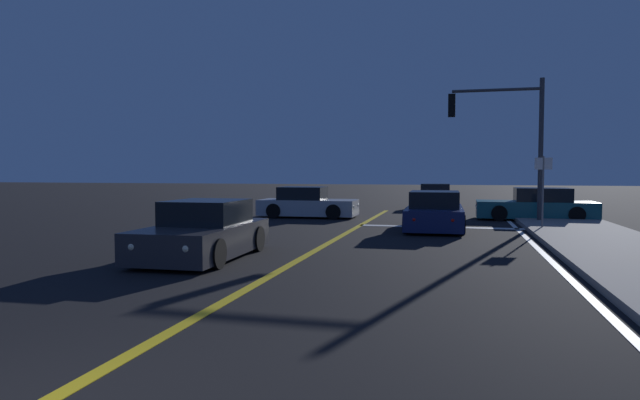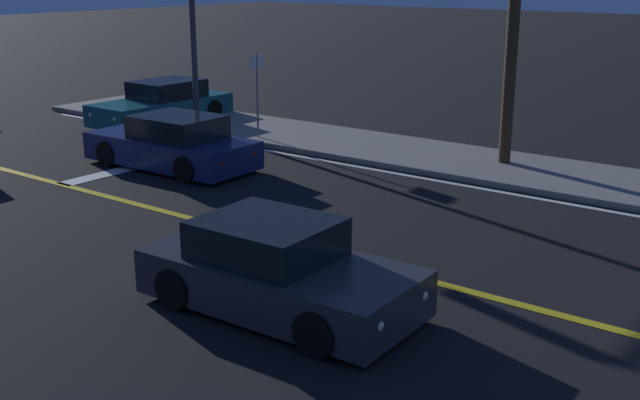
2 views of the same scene
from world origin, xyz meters
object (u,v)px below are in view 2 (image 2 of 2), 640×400
at_px(car_distant_tail_charcoal, 277,271).
at_px(street_sign_corner, 257,83).
at_px(car_parked_curb_navy, 173,145).
at_px(car_lead_oncoming_teal, 163,104).
at_px(traffic_signal_near_right, 160,8).

distance_m(car_distant_tail_charcoal, street_sign_corner, 11.72).
xyz_separation_m(car_distant_tail_charcoal, car_parked_curb_navy, (5.01, 7.62, 0.00)).
distance_m(car_lead_oncoming_teal, car_parked_curb_navy, 6.20).
bearing_deg(traffic_signal_near_right, street_sign_corner, 109.23).
height_order(traffic_signal_near_right, street_sign_corner, traffic_signal_near_right).
bearing_deg(car_lead_oncoming_teal, street_sign_corner, 175.54).
height_order(car_distant_tail_charcoal, car_lead_oncoming_teal, same).
bearing_deg(street_sign_corner, car_distant_tail_charcoal, -137.21).
distance_m(car_distant_tail_charcoal, car_parked_curb_navy, 9.12).
relative_size(car_distant_tail_charcoal, car_lead_oncoming_teal, 0.88).
distance_m(car_lead_oncoming_teal, traffic_signal_near_right, 3.81).
xyz_separation_m(car_parked_curb_navy, street_sign_corner, (3.56, 0.30, 1.12)).
distance_m(car_lead_oncoming_teal, street_sign_corner, 4.62).
bearing_deg(car_parked_curb_navy, car_distant_tail_charcoal, -124.43).
bearing_deg(traffic_signal_near_right, car_lead_oncoming_teal, -130.01).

